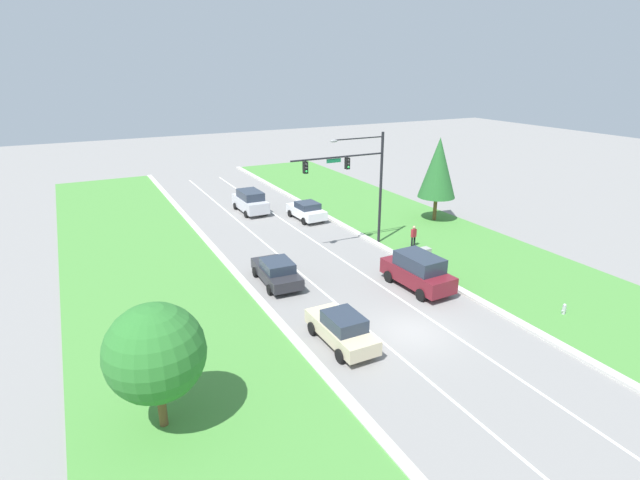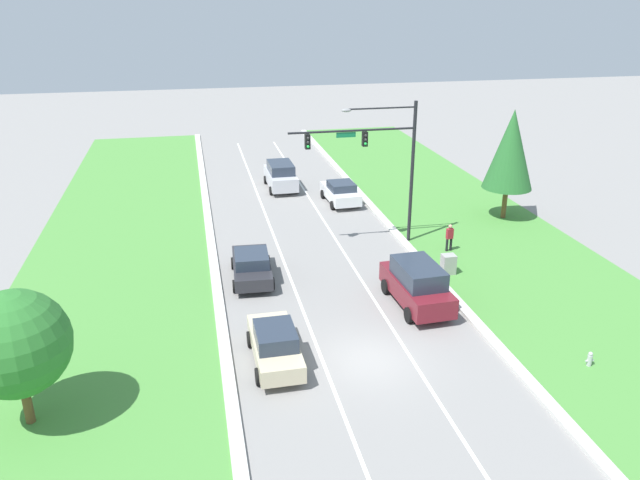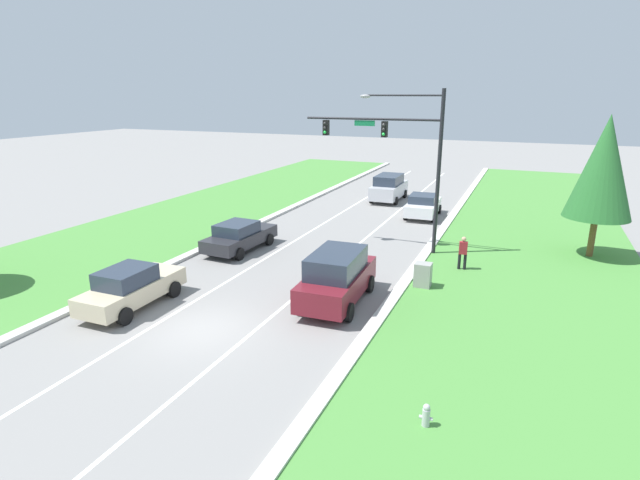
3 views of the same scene
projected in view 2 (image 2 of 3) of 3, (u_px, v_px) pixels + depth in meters
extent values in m
plane|color=gray|center=(367.00, 360.00, 25.44)|extent=(160.00, 160.00, 0.00)
cube|color=beige|center=(495.00, 343.00, 26.49)|extent=(0.50, 90.00, 0.15)
cube|color=beige|center=(228.00, 375.00, 24.33)|extent=(0.50, 90.00, 0.15)
cube|color=#4C8E3D|center=(605.00, 331.00, 27.51)|extent=(10.00, 90.00, 0.08)
cube|color=#4C8E3D|center=(87.00, 392.00, 23.33)|extent=(10.00, 90.00, 0.08)
cube|color=white|center=(324.00, 365.00, 25.09)|extent=(0.14, 81.00, 0.01)
cube|color=white|center=(409.00, 355.00, 25.78)|extent=(0.14, 81.00, 0.01)
cylinder|color=black|center=(412.00, 174.00, 35.99)|extent=(0.20, 0.20, 8.39)
cylinder|color=black|center=(352.00, 131.00, 34.31)|extent=(7.22, 0.12, 0.12)
cube|color=#147042|center=(346.00, 135.00, 34.32)|extent=(1.10, 0.04, 0.28)
cylinder|color=black|center=(381.00, 108.00, 34.19)|extent=(3.97, 0.09, 0.09)
ellipsoid|color=gray|center=(346.00, 110.00, 33.83)|extent=(0.56, 0.28, 0.20)
cube|color=black|center=(365.00, 139.00, 34.64)|extent=(0.28, 0.32, 0.80)
sphere|color=#2D2D2D|center=(366.00, 136.00, 34.39)|extent=(0.16, 0.16, 0.16)
sphere|color=#2D2D2D|center=(366.00, 140.00, 34.48)|extent=(0.16, 0.16, 0.16)
sphere|color=#23D647|center=(366.00, 144.00, 34.57)|extent=(0.16, 0.16, 0.16)
cube|color=black|center=(308.00, 142.00, 34.01)|extent=(0.28, 0.32, 0.80)
sphere|color=#2D2D2D|center=(308.00, 138.00, 33.77)|extent=(0.16, 0.16, 0.16)
sphere|color=#2D2D2D|center=(308.00, 142.00, 33.86)|extent=(0.16, 0.16, 0.16)
sphere|color=#23D647|center=(308.00, 147.00, 33.94)|extent=(0.16, 0.16, 0.16)
cube|color=beige|center=(275.00, 347.00, 25.07)|extent=(1.78, 4.57, 0.70)
cube|color=#283342|center=(275.00, 336.00, 24.58)|extent=(1.58, 2.07, 0.64)
cylinder|color=black|center=(290.00, 335.00, 26.65)|extent=(0.25, 0.67, 0.67)
cylinder|color=black|center=(250.00, 339.00, 26.31)|extent=(0.25, 0.67, 0.67)
cylinder|color=black|center=(302.00, 371.00, 24.09)|extent=(0.25, 0.67, 0.67)
cylinder|color=black|center=(259.00, 376.00, 23.75)|extent=(0.25, 0.67, 0.67)
cube|color=white|center=(340.00, 194.00, 44.22)|extent=(2.08, 4.37, 0.74)
cube|color=#283342|center=(342.00, 186.00, 43.76)|extent=(1.78, 2.00, 0.52)
cylinder|color=black|center=(347.00, 192.00, 45.77)|extent=(0.27, 0.63, 0.62)
cylinder|color=black|center=(323.00, 194.00, 45.34)|extent=(0.27, 0.63, 0.62)
cylinder|color=black|center=(358.00, 203.00, 43.38)|extent=(0.27, 0.63, 0.62)
cylinder|color=black|center=(333.00, 205.00, 42.95)|extent=(0.27, 0.63, 0.62)
cube|color=silver|center=(281.00, 178.00, 47.44)|extent=(2.00, 4.86, 1.00)
cube|color=#283342|center=(281.00, 168.00, 47.02)|extent=(1.78, 2.92, 0.72)
cylinder|color=black|center=(290.00, 178.00, 49.18)|extent=(0.25, 0.64, 0.63)
cylinder|color=black|center=(266.00, 180.00, 48.80)|extent=(0.25, 0.64, 0.63)
cylinder|color=black|center=(297.00, 189.00, 46.46)|extent=(0.25, 0.64, 0.63)
cylinder|color=black|center=(271.00, 191.00, 46.08)|extent=(0.25, 0.64, 0.63)
cube|color=#28282D|center=(252.00, 267.00, 32.44)|extent=(2.12, 4.77, 0.66)
cube|color=#283342|center=(252.00, 258.00, 31.95)|extent=(1.80, 2.19, 0.59)
cylinder|color=black|center=(267.00, 261.00, 34.03)|extent=(0.27, 0.65, 0.64)
cylinder|color=black|center=(233.00, 263.00, 33.76)|extent=(0.27, 0.65, 0.64)
cylinder|color=black|center=(272.00, 284.00, 31.36)|extent=(0.27, 0.65, 0.64)
cylinder|color=black|center=(235.00, 286.00, 31.10)|extent=(0.27, 0.65, 0.64)
cube|color=maroon|center=(416.00, 289.00, 29.63)|extent=(2.20, 5.01, 0.95)
cube|color=#283342|center=(418.00, 273.00, 29.19)|extent=(1.91, 3.03, 0.85)
cylinder|color=black|center=(422.00, 282.00, 31.41)|extent=(0.28, 0.74, 0.73)
cylinder|color=black|center=(386.00, 287.00, 30.95)|extent=(0.28, 0.74, 0.73)
cylinder|color=black|center=(448.00, 310.00, 28.67)|extent=(0.28, 0.74, 0.73)
cylinder|color=black|center=(409.00, 315.00, 28.21)|extent=(0.28, 0.74, 0.73)
cube|color=#9E9E99|center=(448.00, 265.00, 32.93)|extent=(0.70, 0.60, 1.13)
cylinder|color=black|center=(447.00, 245.00, 35.84)|extent=(0.14, 0.14, 0.84)
cylinder|color=black|center=(451.00, 245.00, 35.92)|extent=(0.14, 0.14, 0.84)
cube|color=maroon|center=(450.00, 234.00, 35.61)|extent=(0.41, 0.27, 0.60)
sphere|color=tan|center=(450.00, 226.00, 35.45)|extent=(0.22, 0.22, 0.22)
cylinder|color=#B7B7BC|center=(589.00, 361.00, 24.84)|extent=(0.20, 0.20, 0.55)
sphere|color=#B7B7BC|center=(591.00, 354.00, 24.72)|extent=(0.18, 0.18, 0.18)
cylinder|color=#B7B7BC|center=(587.00, 361.00, 24.81)|extent=(0.10, 0.09, 0.09)
cylinder|color=#B7B7BC|center=(592.00, 360.00, 24.85)|extent=(0.10, 0.09, 0.09)
cylinder|color=brown|center=(504.00, 203.00, 40.98)|extent=(0.32, 0.32, 2.13)
cone|color=#28662D|center=(511.00, 149.00, 39.64)|extent=(3.18, 3.18, 5.09)
cylinder|color=brown|center=(27.00, 401.00, 21.35)|extent=(0.32, 0.32, 1.84)
sphere|color=#2D752D|center=(15.00, 344.00, 20.50)|extent=(3.65, 3.65, 3.65)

